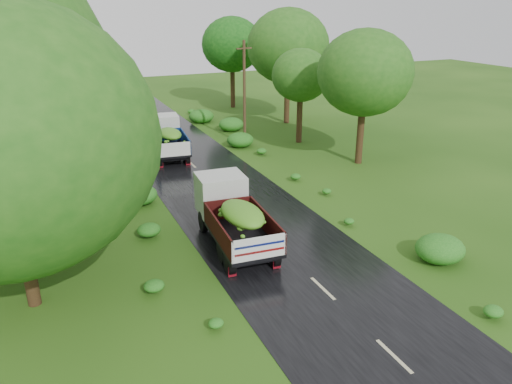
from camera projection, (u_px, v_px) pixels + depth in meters
ground at (394, 357)px, 14.52m from camera, size 120.00×120.00×0.00m
road at (309, 275)px, 18.79m from camera, size 6.50×80.00×0.02m
road_lines at (296, 263)px, 19.64m from camera, size 0.12×69.60×0.00m
truck_near at (233, 213)px, 20.84m from camera, size 2.50×6.06×2.49m
truck_far at (168, 136)px, 32.90m from camera, size 2.63×5.86×2.38m
utility_pole at (244, 93)px, 34.52m from camera, size 1.25×0.41×7.24m
trees_right at (288, 56)px, 38.21m from camera, size 5.27×23.26×7.91m
shrubs at (225, 190)px, 26.35m from camera, size 11.90×44.00×0.70m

